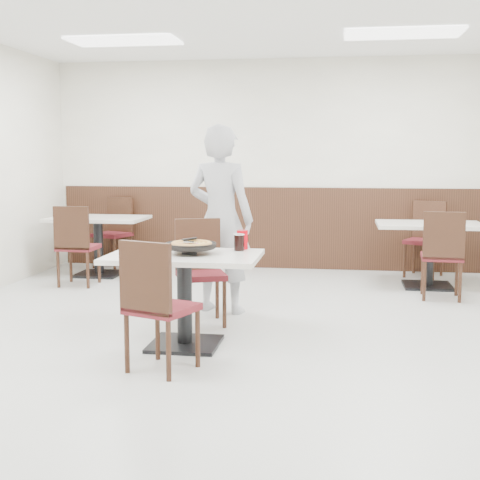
# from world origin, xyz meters

# --- Properties ---
(floor) EXTENTS (7.00, 7.00, 0.00)m
(floor) POSITION_xyz_m (0.00, 0.00, 0.00)
(floor) COLOR #A8A8A4
(floor) RESTS_ON ground
(wall_back) EXTENTS (6.00, 0.04, 2.80)m
(wall_back) POSITION_xyz_m (0.00, 3.50, 1.40)
(wall_back) COLOR beige
(wall_back) RESTS_ON floor
(wall_front) EXTENTS (6.00, 0.04, 2.80)m
(wall_front) POSITION_xyz_m (0.00, -3.50, 1.40)
(wall_front) COLOR beige
(wall_front) RESTS_ON floor
(wainscot_back) EXTENTS (5.90, 0.03, 1.10)m
(wainscot_back) POSITION_xyz_m (0.00, 3.48, 0.55)
(wainscot_back) COLOR black
(wainscot_back) RESTS_ON floor
(fluo_panel_c) EXTENTS (1.20, 0.60, 0.02)m
(fluo_panel_c) POSITION_xyz_m (-1.50, 1.80, 2.78)
(fluo_panel_c) COLOR white
(fluo_panel_c) RESTS_ON ceiling
(fluo_panel_d) EXTENTS (1.20, 0.60, 0.02)m
(fluo_panel_d) POSITION_xyz_m (1.50, 1.80, 2.78)
(fluo_panel_d) COLOR white
(fluo_panel_d) RESTS_ON ceiling
(main_table) EXTENTS (1.22, 0.82, 0.75)m
(main_table) POSITION_xyz_m (-0.33, -0.36, 0.38)
(main_table) COLOR white
(main_table) RESTS_ON floor
(chair_near) EXTENTS (0.54, 0.54, 0.95)m
(chair_near) POSITION_xyz_m (-0.35, -0.98, 0.47)
(chair_near) COLOR black
(chair_near) RESTS_ON floor
(chair_far) EXTENTS (0.54, 0.54, 0.95)m
(chair_far) POSITION_xyz_m (-0.34, 0.34, 0.47)
(chair_far) COLOR black
(chair_far) RESTS_ON floor
(trivet) EXTENTS (0.13, 0.13, 0.04)m
(trivet) POSITION_xyz_m (-0.29, -0.35, 0.77)
(trivet) COLOR black
(trivet) RESTS_ON main_table
(pizza_pan) EXTENTS (0.33, 0.33, 0.01)m
(pizza_pan) POSITION_xyz_m (-0.28, -0.34, 0.79)
(pizza_pan) COLOR black
(pizza_pan) RESTS_ON trivet
(pizza) EXTENTS (0.30, 0.30, 0.02)m
(pizza) POSITION_xyz_m (-0.28, -0.33, 0.81)
(pizza) COLOR gold
(pizza) RESTS_ON pizza_pan
(pizza_server) EXTENTS (0.10, 0.12, 0.00)m
(pizza_server) POSITION_xyz_m (-0.30, -0.33, 0.84)
(pizza_server) COLOR silver
(pizza_server) RESTS_ON pizza
(napkin) EXTENTS (0.16, 0.16, 0.00)m
(napkin) POSITION_xyz_m (-0.76, -0.45, 0.75)
(napkin) COLOR silver
(napkin) RESTS_ON main_table
(side_plate) EXTENTS (0.19, 0.19, 0.01)m
(side_plate) POSITION_xyz_m (-0.72, -0.45, 0.76)
(side_plate) COLOR white
(side_plate) RESTS_ON napkin
(fork) EXTENTS (0.05, 0.16, 0.00)m
(fork) POSITION_xyz_m (-0.71, -0.43, 0.77)
(fork) COLOR silver
(fork) RESTS_ON side_plate
(cola_glass) EXTENTS (0.08, 0.08, 0.13)m
(cola_glass) POSITION_xyz_m (0.07, -0.11, 0.81)
(cola_glass) COLOR black
(cola_glass) RESTS_ON main_table
(red_cup) EXTENTS (0.09, 0.09, 0.16)m
(red_cup) POSITION_xyz_m (0.09, -0.01, 0.83)
(red_cup) COLOR #BC000B
(red_cup) RESTS_ON main_table
(diner_person) EXTENTS (0.75, 0.59, 1.83)m
(diner_person) POSITION_xyz_m (-0.26, 0.86, 0.91)
(diner_person) COLOR #AEAEB4
(diner_person) RESTS_ON floor
(bg_table_left) EXTENTS (1.30, 0.95, 0.75)m
(bg_table_left) POSITION_xyz_m (-2.16, 2.59, 0.38)
(bg_table_left) COLOR white
(bg_table_left) RESTS_ON floor
(bg_chair_left_near) EXTENTS (0.42, 0.42, 0.95)m
(bg_chair_left_near) POSITION_xyz_m (-2.16, 1.93, 0.47)
(bg_chair_left_near) COLOR black
(bg_chair_left_near) RESTS_ON floor
(bg_chair_left_far) EXTENTS (0.54, 0.54, 0.95)m
(bg_chair_left_far) POSITION_xyz_m (-2.20, 3.21, 0.47)
(bg_chair_left_far) COLOR black
(bg_chair_left_far) RESTS_ON floor
(bg_table_right) EXTENTS (1.26, 0.89, 0.75)m
(bg_table_right) POSITION_xyz_m (1.92, 2.43, 0.38)
(bg_table_right) COLOR white
(bg_table_right) RESTS_ON floor
(bg_chair_right_near) EXTENTS (0.45, 0.45, 0.95)m
(bg_chair_right_near) POSITION_xyz_m (1.97, 1.81, 0.47)
(bg_chair_right_near) COLOR black
(bg_chair_right_near) RESTS_ON floor
(bg_chair_right_far) EXTENTS (0.56, 0.56, 0.95)m
(bg_chair_right_far) POSITION_xyz_m (1.94, 3.10, 0.47)
(bg_chair_right_far) COLOR black
(bg_chair_right_far) RESTS_ON floor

